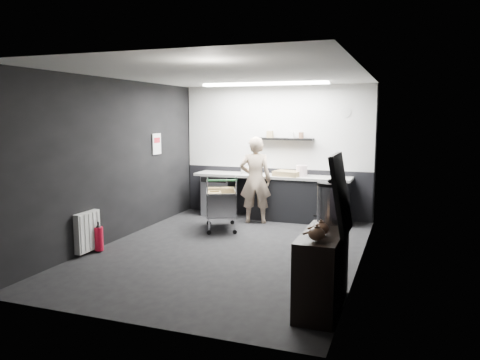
% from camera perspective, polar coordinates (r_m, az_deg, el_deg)
% --- Properties ---
extents(floor, '(5.50, 5.50, 0.00)m').
position_cam_1_polar(floor, '(7.40, -1.48, -8.57)').
color(floor, black).
rests_on(floor, ground).
extents(ceiling, '(5.50, 5.50, 0.00)m').
position_cam_1_polar(ceiling, '(7.12, -1.56, 12.73)').
color(ceiling, beige).
rests_on(ceiling, wall_back).
extents(wall_back, '(5.50, 0.00, 5.50)m').
position_cam_1_polar(wall_back, '(9.74, 4.43, 3.48)').
color(wall_back, black).
rests_on(wall_back, floor).
extents(wall_front, '(5.50, 0.00, 5.50)m').
position_cam_1_polar(wall_front, '(4.71, -13.87, -1.53)').
color(wall_front, black).
rests_on(wall_front, floor).
extents(wall_left, '(0.00, 5.50, 5.50)m').
position_cam_1_polar(wall_left, '(8.09, -14.83, 2.33)').
color(wall_left, black).
rests_on(wall_left, floor).
extents(wall_right, '(0.00, 5.50, 5.50)m').
position_cam_1_polar(wall_right, '(6.67, 14.68, 1.19)').
color(wall_right, black).
rests_on(wall_right, floor).
extents(kitchen_wall_panel, '(3.95, 0.02, 1.70)m').
position_cam_1_polar(kitchen_wall_panel, '(9.69, 4.43, 6.42)').
color(kitchen_wall_panel, silver).
rests_on(kitchen_wall_panel, wall_back).
extents(dado_panel, '(3.95, 0.02, 1.00)m').
position_cam_1_polar(dado_panel, '(9.82, 4.35, -1.47)').
color(dado_panel, black).
rests_on(dado_panel, wall_back).
extents(floating_shelf, '(1.20, 0.22, 0.04)m').
position_cam_1_polar(floating_shelf, '(9.54, 5.40, 5.01)').
color(floating_shelf, black).
rests_on(floating_shelf, wall_back).
extents(wall_clock, '(0.20, 0.03, 0.20)m').
position_cam_1_polar(wall_clock, '(9.40, 12.77, 8.03)').
color(wall_clock, silver).
rests_on(wall_clock, wall_back).
extents(poster, '(0.02, 0.30, 0.40)m').
position_cam_1_polar(poster, '(9.15, -10.13, 4.35)').
color(poster, white).
rests_on(poster, wall_left).
extents(poster_red_band, '(0.02, 0.22, 0.10)m').
position_cam_1_polar(poster_red_band, '(9.15, -10.11, 4.79)').
color(poster_red_band, red).
rests_on(poster_red_band, poster).
extents(radiator, '(0.10, 0.50, 0.60)m').
position_cam_1_polar(radiator, '(7.50, -18.12, -5.99)').
color(radiator, silver).
rests_on(radiator, wall_left).
extents(ceiling_strip, '(2.40, 0.20, 0.04)m').
position_cam_1_polar(ceiling_strip, '(8.86, 2.93, 11.60)').
color(ceiling_strip, white).
rests_on(ceiling_strip, ceiling).
extents(prep_counter, '(3.20, 0.61, 0.90)m').
position_cam_1_polar(prep_counter, '(9.50, 4.63, -2.06)').
color(prep_counter, black).
rests_on(prep_counter, floor).
extents(person, '(0.69, 0.53, 1.69)m').
position_cam_1_polar(person, '(9.11, 1.88, 0.00)').
color(person, beige).
rests_on(person, floor).
extents(shopping_cart, '(0.88, 1.12, 1.00)m').
position_cam_1_polar(shopping_cart, '(8.63, -2.35, -2.96)').
color(shopping_cart, silver).
rests_on(shopping_cart, floor).
extents(sideboard, '(0.48, 1.13, 1.70)m').
position_cam_1_polar(sideboard, '(5.25, 10.18, -9.50)').
color(sideboard, black).
rests_on(sideboard, floor).
extents(fire_extinguisher, '(0.14, 0.14, 0.45)m').
position_cam_1_polar(fire_extinguisher, '(7.59, -16.84, -6.77)').
color(fire_extinguisher, red).
rests_on(fire_extinguisher, floor).
extents(cardboard_box, '(0.57, 0.48, 0.10)m').
position_cam_1_polar(cardboard_box, '(9.32, 5.84, 0.80)').
color(cardboard_box, '#988051').
rests_on(cardboard_box, prep_counter).
extents(pink_tub, '(0.22, 0.22, 0.22)m').
position_cam_1_polar(pink_tub, '(9.30, 7.51, 1.12)').
color(pink_tub, white).
rests_on(pink_tub, prep_counter).
extents(white_container, '(0.20, 0.18, 0.14)m').
position_cam_1_polar(white_container, '(9.58, 0.62, 1.15)').
color(white_container, silver).
rests_on(white_container, prep_counter).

